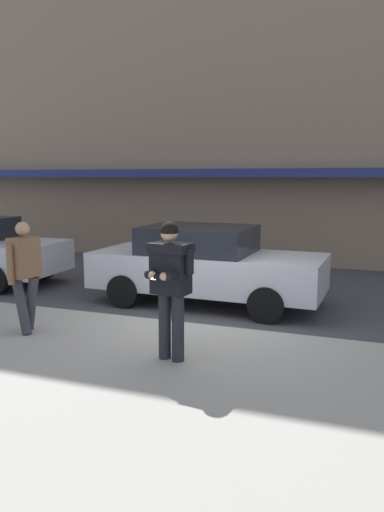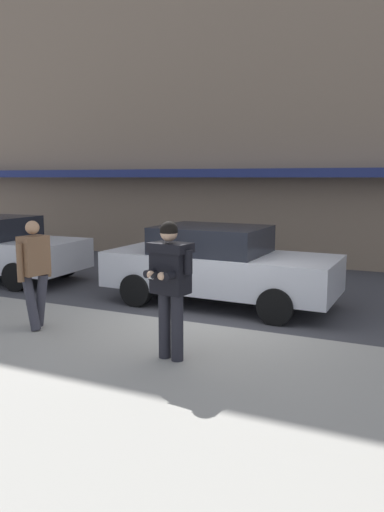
% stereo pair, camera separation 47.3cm
% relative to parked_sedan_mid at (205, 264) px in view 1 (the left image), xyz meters
% --- Properties ---
extents(ground_plane, '(80.00, 80.00, 0.00)m').
position_rel_parked_sedan_mid_xyz_m(ground_plane, '(0.41, -1.58, -0.79)').
color(ground_plane, '#3D3D42').
extents(sidewalk, '(32.00, 5.30, 0.14)m').
position_rel_parked_sedan_mid_xyz_m(sidewalk, '(1.41, -4.43, -0.72)').
color(sidewalk, '#99968E').
rests_on(sidewalk, ground).
extents(curb_paint_line, '(28.00, 0.12, 0.01)m').
position_rel_parked_sedan_mid_xyz_m(curb_paint_line, '(1.41, -1.53, -0.79)').
color(curb_paint_line, silver).
rests_on(curb_paint_line, ground).
extents(storefront_facade, '(28.00, 4.70, 13.89)m').
position_rel_parked_sedan_mid_xyz_m(storefront_facade, '(1.41, 6.91, 6.14)').
color(storefront_facade, '#84705B').
rests_on(storefront_facade, ground).
extents(parked_sedan_mid, '(4.54, 2.02, 1.54)m').
position_rel_parked_sedan_mid_xyz_m(parked_sedan_mid, '(0.00, 0.00, 0.00)').
color(parked_sedan_mid, silver).
rests_on(parked_sedan_mid, ground).
extents(man_texting_on_phone, '(0.64, 0.62, 1.81)m').
position_rel_parked_sedan_mid_xyz_m(man_texting_on_phone, '(0.71, -3.43, 0.46)').
color(man_texting_on_phone, '#23232B').
rests_on(man_texting_on_phone, sidewalk).
extents(pedestrian_dark_coat, '(0.38, 0.59, 1.70)m').
position_rel_parked_sedan_mid_xyz_m(pedestrian_dark_coat, '(-1.81, -3.11, 0.32)').
color(pedestrian_dark_coat, '#33333D').
rests_on(pedestrian_dark_coat, sidewalk).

